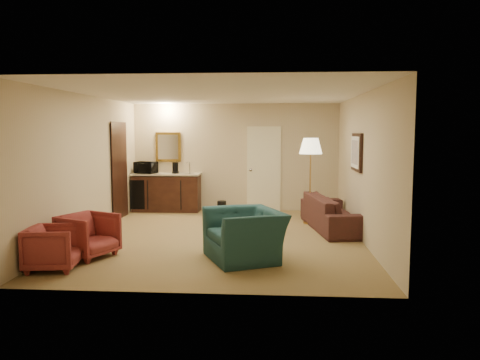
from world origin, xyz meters
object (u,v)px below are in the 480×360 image
object	(u,v)px
sofa	(335,207)
microwave	(146,166)
coffee_table	(256,222)
wetbar_cabinet	(167,192)
floor_lamp	(310,181)
rose_chair_near	(88,233)
coffee_maker	(175,168)
teal_armchair	(245,226)
waste_bin	(222,207)
rose_chair_far	(53,245)

from	to	relation	value
sofa	microwave	bearing A→B (deg)	57.98
sofa	coffee_table	xyz separation A→B (m)	(-1.55, -0.46, -0.23)
wetbar_cabinet	floor_lamp	world-z (taller)	floor_lamp
rose_chair_near	coffee_maker	bearing A→B (deg)	18.01
sofa	coffee_table	distance (m)	1.63
floor_lamp	coffee_maker	bearing A→B (deg)	157.00
sofa	rose_chair_near	distance (m)	4.71
wetbar_cabinet	teal_armchair	bearing A→B (deg)	-62.78
sofa	waste_bin	world-z (taller)	sofa
wetbar_cabinet	coffee_table	size ratio (longest dim) A/B	2.25
teal_armchair	rose_chair_near	size ratio (longest dim) A/B	1.56
coffee_table	waste_bin	distance (m)	2.42
sofa	coffee_maker	world-z (taller)	coffee_maker
wetbar_cabinet	rose_chair_far	size ratio (longest dim) A/B	2.38
rose_chair_near	teal_armchair	bearing A→B (deg)	-64.70
sofa	coffee_maker	distance (m)	4.08
waste_bin	rose_chair_near	bearing A→B (deg)	-111.37
sofa	coffee_table	bearing A→B (deg)	97.61
wetbar_cabinet	rose_chair_near	size ratio (longest dim) A/B	2.20
waste_bin	coffee_maker	world-z (taller)	coffee_maker
wetbar_cabinet	coffee_table	xyz separation A→B (m)	(2.25, -2.31, -0.25)
sofa	teal_armchair	world-z (taller)	teal_armchair
wetbar_cabinet	rose_chair_far	bearing A→B (deg)	-95.84
rose_chair_near	sofa	bearing A→B (deg)	-35.28
rose_chair_far	coffee_maker	world-z (taller)	coffee_maker
teal_armchair	rose_chair_far	size ratio (longest dim) A/B	1.69
sofa	rose_chair_near	xyz separation A→B (m)	(-4.07, -2.36, -0.07)
rose_chair_near	floor_lamp	size ratio (longest dim) A/B	0.41
wetbar_cabinet	sofa	xyz separation A→B (m)	(3.80, -1.85, -0.02)
microwave	teal_armchair	bearing A→B (deg)	-39.50
sofa	coffee_maker	bearing A→B (deg)	53.55
rose_chair_far	microwave	distance (m)	4.92
coffee_table	rose_chair_far	bearing A→B (deg)	-136.85
sofa	microwave	size ratio (longest dim) A/B	4.49
coffee_table	floor_lamp	bearing A→B (deg)	42.03
sofa	teal_armchair	xyz separation A→B (m)	(-1.65, -2.33, 0.07)
rose_chair_near	floor_lamp	world-z (taller)	floor_lamp
rose_chair_near	microwave	xyz separation A→B (m)	(-0.23, 4.18, 0.72)
coffee_table	coffee_maker	bearing A→B (deg)	131.20
floor_lamp	waste_bin	xyz separation A→B (m)	(-2.00, 1.25, -0.77)
microwave	coffee_table	bearing A→B (deg)	-21.78
rose_chair_far	sofa	bearing A→B (deg)	-63.03
teal_armchair	waste_bin	bearing A→B (deg)	166.70
coffee_table	microwave	distance (m)	3.68
wetbar_cabinet	rose_chair_near	xyz separation A→B (m)	(-0.27, -4.21, -0.09)
waste_bin	wetbar_cabinet	bearing A→B (deg)	177.03
rose_chair_near	waste_bin	distance (m)	4.45
wetbar_cabinet	coffee_maker	bearing A→B (deg)	2.56
teal_armchair	coffee_table	world-z (taller)	teal_armchair
rose_chair_near	coffee_table	xyz separation A→B (m)	(2.52, 1.90, -0.16)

